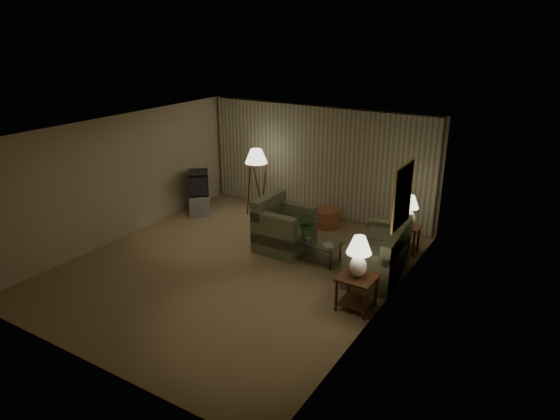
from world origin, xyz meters
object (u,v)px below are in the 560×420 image
object	(u,v)px
tv_cabinet	(200,203)
crt_tv	(199,183)
table_lamp_far	(409,208)
side_table_far	(407,234)
floor_lamp	(257,181)
table_lamp_near	(359,253)
side_table_near	(357,286)
coffee_table	(315,248)
armchair	(284,229)
vase	(308,237)
sofa	(378,255)
ottoman	(326,218)

from	to	relation	value
tv_cabinet	crt_tv	bearing A→B (deg)	0.00
table_lamp_far	tv_cabinet	xyz separation A→B (m)	(-5.20, -0.41, -0.73)
side_table_far	floor_lamp	world-z (taller)	floor_lamp
table_lamp_near	tv_cabinet	bearing A→B (deg)	157.13
side_table_near	side_table_far	xyz separation A→B (m)	(-0.00, 2.60, -0.02)
table_lamp_far	coffee_table	xyz separation A→B (m)	(-1.44, -1.35, -0.71)
armchair	table_lamp_near	distance (m)	2.70
vase	coffee_table	bearing A→B (deg)	0.00
sofa	table_lamp_far	world-z (taller)	table_lamp_far
crt_tv	coffee_table	bearing A→B (deg)	36.13
sofa	vase	world-z (taller)	sofa
side_table_far	sofa	bearing A→B (deg)	-96.84
side_table_far	crt_tv	distance (m)	5.23
tv_cabinet	floor_lamp	size ratio (longest dim) A/B	0.57
coffee_table	side_table_far	bearing A→B (deg)	43.18
sofa	side_table_near	world-z (taller)	sofa
crt_tv	vase	xyz separation A→B (m)	(3.61, -0.94, -0.30)
crt_tv	floor_lamp	bearing A→B (deg)	75.49
side_table_far	table_lamp_near	distance (m)	2.67
vase	floor_lamp	bearing A→B (deg)	145.66
tv_cabinet	crt_tv	size ratio (longest dim) A/B	1.19
crt_tv	side_table_near	bearing A→B (deg)	27.34
sofa	side_table_far	world-z (taller)	sofa
table_lamp_far	coffee_table	bearing A→B (deg)	-136.82
table_lamp_near	ottoman	distance (m)	3.73
crt_tv	floor_lamp	size ratio (longest dim) A/B	0.48
armchair	side_table_near	distance (m)	2.63
side_table_near	ottoman	xyz separation A→B (m)	(-2.06, 3.00, -0.21)
side_table_far	tv_cabinet	xyz separation A→B (m)	(-5.20, -0.41, -0.15)
side_table_near	armchair	bearing A→B (deg)	147.94
sofa	armchair	bearing A→B (deg)	-96.67
sofa	crt_tv	world-z (taller)	crt_tv
table_lamp_near	tv_cabinet	xyz separation A→B (m)	(-5.20, 2.19, -0.77)
table_lamp_far	vase	world-z (taller)	table_lamp_far
crt_tv	table_lamp_near	bearing A→B (deg)	27.34
sofa	tv_cabinet	xyz separation A→B (m)	(-5.05, 0.84, -0.14)
table_lamp_near	crt_tv	world-z (taller)	table_lamp_near
sofa	floor_lamp	size ratio (longest dim) A/B	1.14
armchair	ottoman	distance (m)	1.63
armchair	floor_lamp	size ratio (longest dim) A/B	0.65
sofa	tv_cabinet	size ratio (longest dim) A/B	1.99
tv_cabinet	sofa	bearing A→B (deg)	40.73
vase	ottoman	bearing A→B (deg)	104.98
table_lamp_far	vase	size ratio (longest dim) A/B	4.79
side_table_far	tv_cabinet	distance (m)	5.22
side_table_far	table_lamp_far	bearing A→B (deg)	116.57
armchair	crt_tv	world-z (taller)	crt_tv
table_lamp_far	table_lamp_near	bearing A→B (deg)	-90.00
side_table_far	coffee_table	world-z (taller)	side_table_far
side_table_near	tv_cabinet	bearing A→B (deg)	157.13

